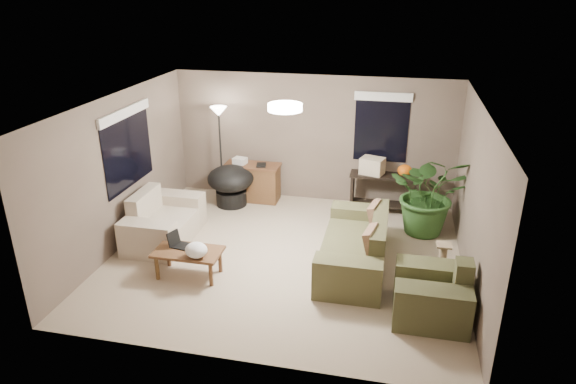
% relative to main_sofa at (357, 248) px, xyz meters
% --- Properties ---
extents(room_shell, '(5.50, 5.50, 5.50)m').
position_rel_main_sofa_xyz_m(room_shell, '(-1.13, 0.02, 0.96)').
color(room_shell, tan).
rests_on(room_shell, ground).
extents(main_sofa, '(0.95, 2.20, 0.85)m').
position_rel_main_sofa_xyz_m(main_sofa, '(0.00, 0.00, 0.00)').
color(main_sofa, '#4D4C2E').
rests_on(main_sofa, ground).
extents(throw_pillows, '(0.32, 1.39, 0.47)m').
position_rel_main_sofa_xyz_m(throw_pillows, '(0.26, 0.00, 0.36)').
color(throw_pillows, '#8C7251').
rests_on(throw_pillows, main_sofa).
extents(loveseat, '(0.90, 1.60, 0.85)m').
position_rel_main_sofa_xyz_m(loveseat, '(-3.31, 0.19, 0.00)').
color(loveseat, beige).
rests_on(loveseat, ground).
extents(armchair, '(0.95, 1.00, 0.85)m').
position_rel_main_sofa_xyz_m(armchair, '(1.09, -1.08, 0.00)').
color(armchair, '#4A4C2D').
rests_on(armchair, ground).
extents(coffee_table, '(1.00, 0.55, 0.42)m').
position_rel_main_sofa_xyz_m(coffee_table, '(-2.42, -0.83, 0.06)').
color(coffee_table, brown).
rests_on(coffee_table, ground).
extents(laptop, '(0.41, 0.28, 0.24)m').
position_rel_main_sofa_xyz_m(laptop, '(-2.59, -0.73, 0.19)').
color(laptop, black).
rests_on(laptop, coffee_table).
extents(plastic_bag, '(0.38, 0.35, 0.23)m').
position_rel_main_sofa_xyz_m(plastic_bag, '(-2.22, -0.98, 0.24)').
color(plastic_bag, white).
rests_on(plastic_bag, coffee_table).
extents(desk, '(1.10, 0.50, 0.75)m').
position_rel_main_sofa_xyz_m(desk, '(-2.29, 2.18, 0.08)').
color(desk, brown).
rests_on(desk, ground).
extents(desk_papers, '(0.70, 0.30, 0.12)m').
position_rel_main_sofa_xyz_m(desk_papers, '(-2.45, 2.17, 0.51)').
color(desk_papers, silver).
rests_on(desk_papers, desk).
extents(console_table, '(1.30, 0.40, 0.75)m').
position_rel_main_sofa_xyz_m(console_table, '(0.31, 2.16, 0.14)').
color(console_table, black).
rests_on(console_table, ground).
extents(pumpkin, '(0.28, 0.28, 0.22)m').
position_rel_main_sofa_xyz_m(pumpkin, '(0.66, 2.16, 0.57)').
color(pumpkin, orange).
rests_on(pumpkin, console_table).
extents(cardboard_box, '(0.49, 0.42, 0.31)m').
position_rel_main_sofa_xyz_m(cardboard_box, '(0.06, 2.16, 0.61)').
color(cardboard_box, beige).
rests_on(cardboard_box, console_table).
extents(papasan_chair, '(0.98, 0.98, 0.80)m').
position_rel_main_sofa_xyz_m(papasan_chair, '(-2.64, 1.84, 0.17)').
color(papasan_chair, black).
rests_on(papasan_chair, ground).
extents(floor_lamp, '(0.32, 0.32, 1.91)m').
position_rel_main_sofa_xyz_m(floor_lamp, '(-2.88, 2.04, 1.30)').
color(floor_lamp, black).
rests_on(floor_lamp, ground).
extents(ceiling_fixture, '(0.50, 0.50, 0.10)m').
position_rel_main_sofa_xyz_m(ceiling_fixture, '(-1.13, 0.02, 2.15)').
color(ceiling_fixture, white).
rests_on(ceiling_fixture, room_shell).
extents(houseplant, '(1.34, 1.49, 1.16)m').
position_rel_main_sofa_xyz_m(houseplant, '(1.10, 1.41, 0.29)').
color(houseplant, '#2D5923').
rests_on(houseplant, ground).
extents(cat_scratching_post, '(0.32, 0.32, 0.50)m').
position_rel_main_sofa_xyz_m(cat_scratching_post, '(1.28, 0.03, -0.08)').
color(cat_scratching_post, tan).
rests_on(cat_scratching_post, ground).
extents(window_left, '(0.05, 1.56, 1.33)m').
position_rel_main_sofa_xyz_m(window_left, '(-3.86, 0.32, 1.49)').
color(window_left, black).
rests_on(window_left, room_shell).
extents(window_back, '(1.06, 0.05, 1.33)m').
position_rel_main_sofa_xyz_m(window_back, '(0.17, 2.49, 1.49)').
color(window_back, black).
rests_on(window_back, room_shell).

